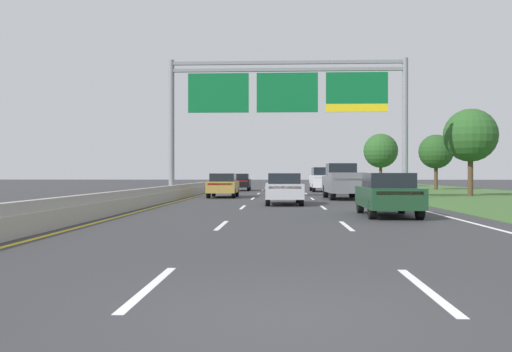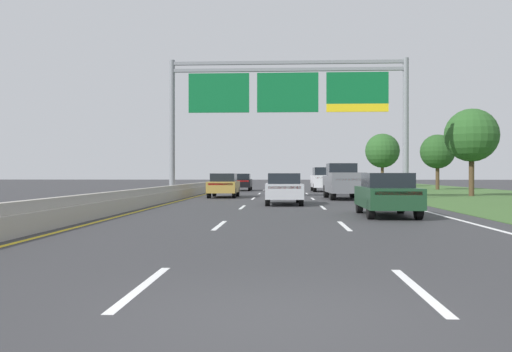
{
  "view_description": "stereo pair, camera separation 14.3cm",
  "coord_description": "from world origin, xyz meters",
  "views": [
    {
      "loc": [
        -0.07,
        -5.92,
        1.53
      ],
      "look_at": [
        -1.4,
        23.16,
        1.43
      ],
      "focal_mm": 38.84,
      "sensor_mm": 36.0,
      "label": 1
    },
    {
      "loc": [
        0.07,
        -5.91,
        1.53
      ],
      "look_at": [
        -1.4,
        23.16,
        1.43
      ],
      "focal_mm": 38.84,
      "sensor_mm": 36.0,
      "label": 2
    }
  ],
  "objects": [
    {
      "name": "pickup_truck_grey",
      "position": [
        3.71,
        28.38,
        1.07
      ],
      "size": [
        2.15,
        5.45,
        2.2
      ],
      "rotation": [
        0.0,
        0.0,
        1.6
      ],
      "color": "slate",
      "rests_on": "ground"
    },
    {
      "name": "car_silver_centre_lane_sedan",
      "position": [
        0.05,
        22.01,
        0.82
      ],
      "size": [
        1.91,
        4.44,
        1.57
      ],
      "rotation": [
        0.0,
        0.0,
        1.59
      ],
      "color": "#B2B5BA",
      "rests_on": "ground"
    },
    {
      "name": "ground_plane",
      "position": [
        0.0,
        35.0,
        0.0
      ],
      "size": [
        220.0,
        220.0,
        0.0
      ],
      "primitive_type": "plane",
      "color": "#333335"
    },
    {
      "name": "median_barrier_concrete",
      "position": [
        -6.6,
        35.0,
        0.35
      ],
      "size": [
        0.6,
        110.0,
        0.85
      ],
      "color": "#A8A399",
      "rests_on": "ground"
    },
    {
      "name": "roadside_tree_distant",
      "position": [
        12.1,
        62.45,
        4.38
      ],
      "size": [
        4.19,
        4.19,
        6.49
      ],
      "color": "#4C3823",
      "rests_on": "ground"
    },
    {
      "name": "roadside_tree_far",
      "position": [
        15.08,
        49.0,
        3.72
      ],
      "size": [
        3.34,
        3.34,
        5.41
      ],
      "color": "#4C3823",
      "rests_on": "ground"
    },
    {
      "name": "overhead_sign_gantry",
      "position": [
        0.3,
        28.88,
        6.26
      ],
      "size": [
        15.06,
        0.42,
        8.78
      ],
      "color": "gray",
      "rests_on": "ground"
    },
    {
      "name": "lane_striping",
      "position": [
        0.0,
        34.54,
        0.0
      ],
      "size": [
        11.96,
        106.0,
        0.01
      ],
      "color": "white",
      "rests_on": "ground"
    },
    {
      "name": "car_black_left_lane_sedan",
      "position": [
        -3.85,
        45.04,
        0.82
      ],
      "size": [
        1.9,
        4.43,
        1.57
      ],
      "rotation": [
        0.0,
        0.0,
        1.59
      ],
      "color": "black",
      "rests_on": "ground"
    },
    {
      "name": "grass_verge_right",
      "position": [
        13.95,
        35.0,
        0.01
      ],
      "size": [
        14.0,
        110.0,
        0.02
      ],
      "primitive_type": "cube",
      "color": "#3D602D",
      "rests_on": "ground"
    },
    {
      "name": "car_gold_left_lane_sedan",
      "position": [
        -3.89,
        30.37,
        0.82
      ],
      "size": [
        1.86,
        4.42,
        1.57
      ],
      "rotation": [
        0.0,
        0.0,
        1.58
      ],
      "color": "#A38438",
      "rests_on": "ground"
    },
    {
      "name": "car_darkgreen_right_lane_sedan",
      "position": [
        3.81,
        14.43,
        0.82
      ],
      "size": [
        1.86,
        4.42,
        1.57
      ],
      "rotation": [
        0.0,
        0.0,
        1.56
      ],
      "color": "#193D23",
      "rests_on": "ground"
    },
    {
      "name": "roadside_tree_mid",
      "position": [
        13.0,
        32.94,
        4.2
      ],
      "size": [
        3.67,
        3.67,
        6.05
      ],
      "color": "#4C3823",
      "rests_on": "ground"
    },
    {
      "name": "car_white_right_lane_suv",
      "position": [
        3.48,
        42.86,
        1.1
      ],
      "size": [
        1.97,
        4.73,
        2.11
      ],
      "rotation": [
        0.0,
        0.0,
        1.58
      ],
      "color": "silver",
      "rests_on": "ground"
    }
  ]
}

